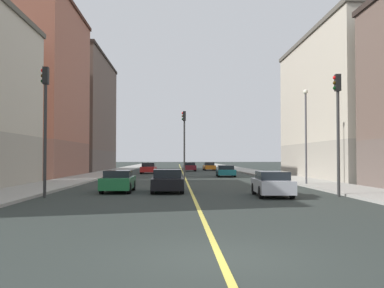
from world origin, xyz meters
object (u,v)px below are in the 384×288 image
object	(u,v)px
building_right_distant	(78,114)
car_silver	(272,184)
car_teal	(226,171)
traffic_light_median_far	(184,136)
street_lamp_left_near	(306,126)
car_green	(118,181)
car_red	(149,168)
car_orange	(209,166)
traffic_light_left_near	(338,118)
car_black	(167,181)
building_left_mid	(351,107)
traffic_light_right_near	(45,114)
building_right_midblock	(33,91)
car_maroon	(189,167)

from	to	relation	value
building_right_distant	car_silver	world-z (taller)	building_right_distant
car_teal	car_silver	distance (m)	24.20
traffic_light_median_far	building_right_distant	bearing A→B (deg)	120.17
building_right_distant	traffic_light_median_far	world-z (taller)	building_right_distant
street_lamp_left_near	car_teal	world-z (taller)	street_lamp_left_near
car_green	car_silver	size ratio (longest dim) A/B	1.00
car_green	car_red	size ratio (longest dim) A/B	1.05
building_right_distant	car_teal	distance (m)	31.23
car_teal	car_orange	xyz separation A→B (m)	(-0.05, 23.21, 0.05)
traffic_light_left_near	car_orange	distance (m)	47.93
car_black	car_teal	world-z (taller)	car_black
building_left_mid	car_silver	xyz separation A→B (m)	(-12.16, -19.34, -6.44)
street_lamp_left_near	traffic_light_median_far	bearing A→B (deg)	134.05
traffic_light_right_near	car_black	bearing A→B (deg)	27.52
building_right_midblock	car_maroon	xyz separation A→B (m)	(17.51, 19.47, -8.64)
building_right_midblock	car_teal	world-z (taller)	building_right_midblock
car_green	car_red	distance (m)	30.65
traffic_light_left_near	traffic_light_median_far	bearing A→B (deg)	113.24
car_maroon	car_teal	size ratio (longest dim) A/B	0.94
traffic_light_left_near	traffic_light_median_far	distance (m)	19.90
traffic_light_left_near	traffic_light_median_far	xyz separation A→B (m)	(-7.85, 18.29, -0.04)
building_left_mid	car_orange	distance (m)	31.18
traffic_light_right_near	car_teal	xyz separation A→B (m)	(12.20, 24.47, -3.73)
building_right_distant	car_red	world-z (taller)	building_right_distant
car_black	car_orange	size ratio (longest dim) A/B	0.95
building_right_midblock	building_right_distant	world-z (taller)	building_right_midblock
car_black	car_orange	world-z (taller)	car_black
building_left_mid	building_right_midblock	bearing A→B (deg)	171.14
traffic_light_right_near	building_right_midblock	bearing A→B (deg)	109.28
building_right_distant	traffic_light_median_far	size ratio (longest dim) A/B	3.53
traffic_light_median_far	car_maroon	xyz separation A→B (m)	(1.28, 25.91, -3.49)
street_lamp_left_near	building_left_mid	bearing A→B (deg)	53.88
building_right_midblock	building_right_distant	distance (m)	21.48
building_right_distant	car_maroon	size ratio (longest dim) A/B	5.47
building_right_midblock	building_right_distant	size ratio (longest dim) A/B	0.81
street_lamp_left_near	car_green	world-z (taller)	street_lamp_left_near
car_green	street_lamp_left_near	bearing A→B (deg)	22.77
car_black	car_silver	size ratio (longest dim) A/B	0.95
traffic_light_left_near	car_orange	xyz separation A→B (m)	(-3.27, 47.69, -3.53)
car_maroon	car_red	distance (m)	11.42
car_black	traffic_light_right_near	bearing A→B (deg)	-152.48
building_left_mid	car_maroon	xyz separation A→B (m)	(-15.25, 24.58, -6.45)
traffic_light_right_near	car_red	size ratio (longest dim) A/B	1.69
car_black	car_green	distance (m)	2.98
building_left_mid	building_right_distant	size ratio (longest dim) A/B	0.93
street_lamp_left_near	car_maroon	distance (m)	36.09
car_maroon	car_teal	xyz separation A→B (m)	(3.35, -19.73, -0.05)
car_green	car_silver	bearing A→B (deg)	-21.19
building_left_mid	building_right_distant	world-z (taller)	building_right_distant
car_teal	building_right_distant	bearing A→B (deg)	133.83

